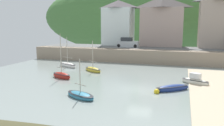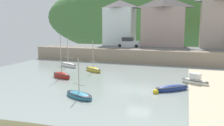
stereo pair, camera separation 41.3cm
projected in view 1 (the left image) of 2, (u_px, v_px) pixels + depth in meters
The scene contains 14 objects.
quay_seawall at pixel (158, 56), 40.46m from camera, with size 48.00×9.40×2.40m.
hillside_backdrop at pixel (157, 17), 76.05m from camera, with size 80.00×44.00×26.66m.
waterfront_building_left at pixel (118, 22), 49.56m from camera, with size 6.43×5.47×9.57m.
waterfront_building_centre at pixel (162, 21), 46.77m from camera, with size 8.75×4.87×10.07m.
waterfront_building_right at pixel (218, 20), 43.64m from camera, with size 7.04×5.81×10.44m.
church_with_spire at pixel (217, 8), 46.95m from camera, with size 3.00×3.00×15.27m.
dinghy_open_wooden at pixel (80, 95), 21.42m from camera, with size 3.67×2.68×3.83m.
sailboat_blue_trim at pixel (195, 81), 26.35m from camera, with size 3.37×2.37×1.48m.
rowboat_small_beached at pixel (172, 88), 23.69m from camera, with size 3.76×3.20×0.82m.
sailboat_white_hull at pixel (62, 76), 29.27m from camera, with size 3.29×2.09×5.83m.
sailboat_nearest_shore at pixel (68, 65), 37.08m from camera, with size 4.04×2.59×4.98m.
fishing_boat_green at pixel (93, 70), 33.42m from camera, with size 3.46×2.71×4.68m.
parked_car_near_slipway at pixel (128, 43), 45.05m from camera, with size 4.14×1.82×1.95m.
mooring_buoy at pixel (157, 92), 22.77m from camera, with size 0.57×0.57×0.57m.
Camera 1 is at (4.20, -23.24, 6.75)m, focal length 36.67 mm.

